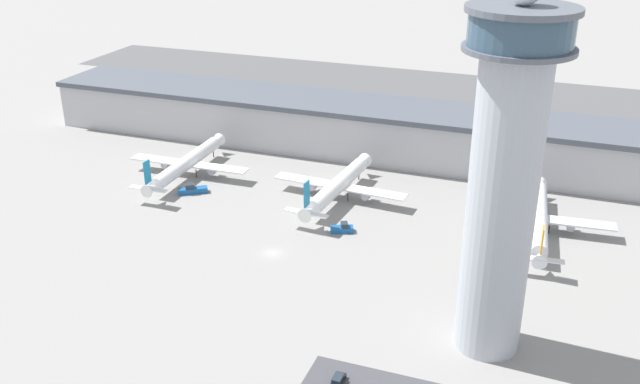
{
  "coord_description": "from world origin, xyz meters",
  "views": [
    {
      "loc": [
        60.4,
        -131.6,
        79.66
      ],
      "look_at": [
        8.56,
        8.5,
        13.24
      ],
      "focal_mm": 40.0,
      "sensor_mm": 36.0,
      "label": 1
    }
  ],
  "objects_px": {
    "airplane_gate_alpha": "(187,163)",
    "service_truck_fuel": "(192,190)",
    "airplane_gate_charlie": "(539,218)",
    "control_tower": "(505,174)",
    "car_navy_sedan": "(338,381)",
    "service_truck_catering": "(342,229)",
    "airplane_gate_bravo": "(338,185)"
  },
  "relations": [
    {
      "from": "airplane_gate_charlie",
      "to": "car_navy_sedan",
      "type": "relative_size",
      "value": 9.72
    },
    {
      "from": "service_truck_fuel",
      "to": "car_navy_sedan",
      "type": "height_order",
      "value": "service_truck_fuel"
    },
    {
      "from": "service_truck_fuel",
      "to": "car_navy_sedan",
      "type": "xyz_separation_m",
      "value": [
        63.56,
        -62.24,
        -0.35
      ]
    },
    {
      "from": "control_tower",
      "to": "airplane_gate_alpha",
      "type": "distance_m",
      "value": 110.29
    },
    {
      "from": "service_truck_catering",
      "to": "service_truck_fuel",
      "type": "xyz_separation_m",
      "value": [
        -46.04,
        7.82,
        0.1
      ]
    },
    {
      "from": "airplane_gate_bravo",
      "to": "service_truck_fuel",
      "type": "distance_m",
      "value": 40.17
    },
    {
      "from": "car_navy_sedan",
      "to": "service_truck_fuel",
      "type": "bearing_deg",
      "value": 135.6
    },
    {
      "from": "service_truck_fuel",
      "to": "airplane_gate_charlie",
      "type": "bearing_deg",
      "value": 5.33
    },
    {
      "from": "airplane_gate_charlie",
      "to": "service_truck_catering",
      "type": "xyz_separation_m",
      "value": [
        -44.86,
        -16.3,
        -2.97
      ]
    },
    {
      "from": "airplane_gate_bravo",
      "to": "service_truck_catering",
      "type": "distance_m",
      "value": 19.2
    },
    {
      "from": "airplane_gate_bravo",
      "to": "airplane_gate_charlie",
      "type": "relative_size",
      "value": 0.91
    },
    {
      "from": "airplane_gate_bravo",
      "to": "service_truck_catering",
      "type": "xyz_separation_m",
      "value": [
        7.18,
        -17.49,
        -3.32
      ]
    },
    {
      "from": "airplane_gate_charlie",
      "to": "service_truck_fuel",
      "type": "xyz_separation_m",
      "value": [
        -90.9,
        -8.48,
        -2.87
      ]
    },
    {
      "from": "control_tower",
      "to": "airplane_gate_bravo",
      "type": "bearing_deg",
      "value": 132.33
    },
    {
      "from": "airplane_gate_alpha",
      "to": "airplane_gate_charlie",
      "type": "distance_m",
      "value": 98.11
    },
    {
      "from": "airplane_gate_alpha",
      "to": "service_truck_fuel",
      "type": "height_order",
      "value": "airplane_gate_alpha"
    },
    {
      "from": "airplane_gate_alpha",
      "to": "car_navy_sedan",
      "type": "height_order",
      "value": "airplane_gate_alpha"
    },
    {
      "from": "control_tower",
      "to": "airplane_gate_alpha",
      "type": "bearing_deg",
      "value": 150.96
    },
    {
      "from": "service_truck_catering",
      "to": "airplane_gate_bravo",
      "type": "bearing_deg",
      "value": 112.31
    },
    {
      "from": "airplane_gate_bravo",
      "to": "service_truck_catering",
      "type": "relative_size",
      "value": 6.87
    },
    {
      "from": "airplane_gate_bravo",
      "to": "service_truck_fuel",
      "type": "height_order",
      "value": "airplane_gate_bravo"
    },
    {
      "from": "control_tower",
      "to": "service_truck_fuel",
      "type": "height_order",
      "value": "control_tower"
    },
    {
      "from": "airplane_gate_alpha",
      "to": "airplane_gate_charlie",
      "type": "height_order",
      "value": "airplane_gate_alpha"
    },
    {
      "from": "airplane_gate_alpha",
      "to": "service_truck_catering",
      "type": "relative_size",
      "value": 7.12
    },
    {
      "from": "control_tower",
      "to": "airplane_gate_charlie",
      "type": "relative_size",
      "value": 1.48
    },
    {
      "from": "control_tower",
      "to": "airplane_gate_charlie",
      "type": "xyz_separation_m",
      "value": [
        5.31,
        50.11,
        -30.29
      ]
    },
    {
      "from": "control_tower",
      "to": "service_truck_catering",
      "type": "distance_m",
      "value": 61.76
    },
    {
      "from": "airplane_gate_charlie",
      "to": "airplane_gate_alpha",
      "type": "bearing_deg",
      "value": 179.17
    },
    {
      "from": "airplane_gate_bravo",
      "to": "car_navy_sedan",
      "type": "xyz_separation_m",
      "value": [
        24.7,
        -71.9,
        -3.57
      ]
    },
    {
      "from": "service_truck_fuel",
      "to": "airplane_gate_bravo",
      "type": "bearing_deg",
      "value": 13.97
    },
    {
      "from": "service_truck_catering",
      "to": "service_truck_fuel",
      "type": "bearing_deg",
      "value": 170.35
    },
    {
      "from": "service_truck_catering",
      "to": "airplane_gate_alpha",
      "type": "bearing_deg",
      "value": 161.59
    }
  ]
}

